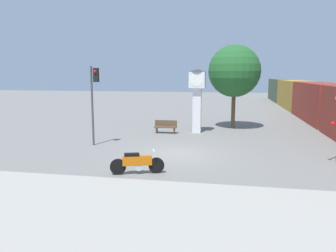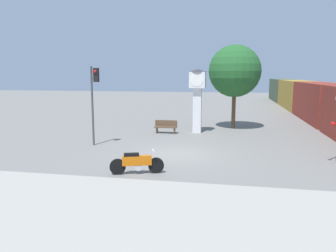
{
  "view_description": "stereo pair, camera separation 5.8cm",
  "coord_description": "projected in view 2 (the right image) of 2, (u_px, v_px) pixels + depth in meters",
  "views": [
    {
      "loc": [
        2.62,
        -16.7,
        4.19
      ],
      "look_at": [
        -0.71,
        0.97,
        1.33
      ],
      "focal_mm": 35.0,
      "sensor_mm": 36.0,
      "label": 1
    },
    {
      "loc": [
        2.68,
        -16.69,
        4.19
      ],
      "look_at": [
        -0.71,
        0.97,
        1.33
      ],
      "focal_mm": 35.0,
      "sensor_mm": 36.0,
      "label": 2
    }
  ],
  "objects": [
    {
      "name": "street_tree",
      "position": [
        235.0,
        71.0,
        24.85
      ],
      "size": [
        3.96,
        3.96,
        6.4
      ],
      "color": "brown",
      "rests_on": "ground_plane"
    },
    {
      "name": "ground_plane",
      "position": [
        178.0,
        154.0,
        17.35
      ],
      "size": [
        120.0,
        120.0,
        0.0
      ],
      "primitive_type": "plane",
      "color": "slate"
    },
    {
      "name": "traffic_light",
      "position": [
        94.0,
        92.0,
        18.99
      ],
      "size": [
        0.5,
        0.35,
        4.63
      ],
      "color": "#47474C",
      "rests_on": "ground_plane"
    },
    {
      "name": "bench",
      "position": [
        166.0,
        126.0,
        23.34
      ],
      "size": [
        1.6,
        0.44,
        0.92
      ],
      "color": "brown",
      "rests_on": "ground_plane"
    },
    {
      "name": "freight_train",
      "position": [
        306.0,
        98.0,
        35.01
      ],
      "size": [
        2.8,
        44.91,
        3.4
      ],
      "color": "maroon",
      "rests_on": "ground_plane"
    },
    {
      "name": "clock_tower",
      "position": [
        197.0,
        91.0,
        23.3
      ],
      "size": [
        1.34,
        1.34,
        4.53
      ],
      "color": "white",
      "rests_on": "ground_plane"
    },
    {
      "name": "sidewalk_strip",
      "position": [
        136.0,
        214.0,
        9.8
      ],
      "size": [
        36.0,
        6.0,
        0.1
      ],
      "color": "#9E998E",
      "rests_on": "ground_plane"
    },
    {
      "name": "motorcycle",
      "position": [
        137.0,
        163.0,
        13.82
      ],
      "size": [
        2.22,
        0.87,
        1.01
      ],
      "rotation": [
        0.0,
        0.0,
        0.32
      ],
      "color": "black",
      "rests_on": "ground_plane"
    }
  ]
}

